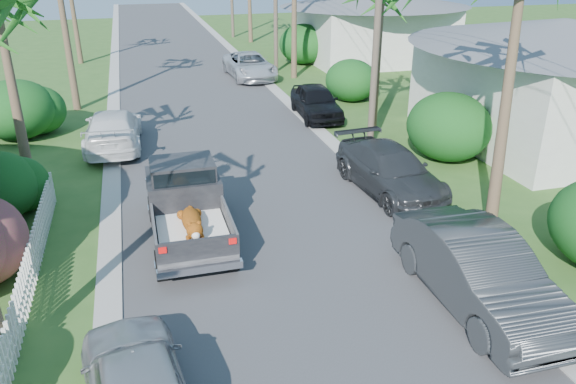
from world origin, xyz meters
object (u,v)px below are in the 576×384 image
object	(u,v)px
parked_car_rd	(250,66)
parked_car_lf	(113,129)
parked_car_rf	(316,102)
parked_car_rn	(478,272)
house_right_far	(373,29)
pickup_truck	(185,200)
parked_car_rm	(390,171)
house_right_near	(554,86)
utility_pole_b	(377,28)

from	to	relation	value
parked_car_rd	parked_car_lf	distance (m)	13.43
parked_car_rf	parked_car_rd	bearing A→B (deg)	100.78
parked_car_rn	parked_car_rf	bearing A→B (deg)	85.50
parked_car_lf	house_right_far	distance (m)	22.44
pickup_truck	parked_car_rf	xyz separation A→B (m)	(7.01, 9.93, -0.27)
parked_car_rm	house_right_far	size ratio (longest dim) A/B	0.56
parked_car_rf	house_right_near	xyz separation A→B (m)	(8.19, -5.52, 1.48)
parked_car_rm	parked_car_rd	xyz separation A→B (m)	(-0.83, 17.86, 0.01)
parked_car_rd	house_right_far	distance (m)	10.10
house_right_near	utility_pole_b	world-z (taller)	utility_pole_b
parked_car_rm	parked_car_rf	world-z (taller)	parked_car_rf
parked_car_rm	house_right_far	xyz separation A→B (m)	(8.57, 21.29, 1.39)
parked_car_lf	utility_pole_b	bearing A→B (deg)	167.52
pickup_truck	house_right_far	distance (m)	27.10
parked_car_rd	house_right_near	size ratio (longest dim) A/B	0.59
parked_car_rn	parked_car_rd	bearing A→B (deg)	90.10
parked_car_rn	parked_car_lf	world-z (taller)	parked_car_rn
house_right_far	pickup_truck	bearing A→B (deg)	-124.15
parked_car_lf	house_right_near	bearing A→B (deg)	170.63
parked_car_rn	utility_pole_b	size ratio (longest dim) A/B	0.57
pickup_truck	parked_car_rf	distance (m)	12.16
parked_car_rf	parked_car_lf	bearing A→B (deg)	-164.92
parked_car_rf	house_right_far	bearing A→B (deg)	59.88
parked_car_rn	parked_car_rd	size ratio (longest dim) A/B	0.97
parked_car_rn	house_right_far	size ratio (longest dim) A/B	0.57
parked_car_rd	house_right_near	world-z (taller)	house_right_near
parked_car_lf	house_right_near	distance (m)	17.62
parked_car_rd	pickup_truck	bearing A→B (deg)	-109.18
parked_car_rn	parked_car_lf	size ratio (longest dim) A/B	0.99
pickup_truck	parked_car_lf	size ratio (longest dim) A/B	0.99
parked_car_lf	utility_pole_b	size ratio (longest dim) A/B	0.57
parked_car_rd	parked_car_lf	size ratio (longest dim) A/B	1.03
parked_car_rf	house_right_far	size ratio (longest dim) A/B	0.48
parked_car_rf	utility_pole_b	size ratio (longest dim) A/B	0.48
parked_car_rf	utility_pole_b	distance (m)	6.00
parked_car_rf	house_right_near	distance (m)	9.99
parked_car_rf	parked_car_lf	xyz separation A→B (m)	(-8.99, -1.90, 0.01)
parked_car_rd	house_right_near	bearing A→B (deg)	-59.36
parked_car_rm	parked_car_lf	bearing A→B (deg)	136.31
parked_car_lf	parked_car_rf	bearing A→B (deg)	-165.54
house_right_near	utility_pole_b	size ratio (longest dim) A/B	1.00
parked_car_lf	house_right_far	world-z (taller)	house_right_far
house_right_near	utility_pole_b	bearing A→B (deg)	172.30
parked_car_rm	house_right_far	world-z (taller)	house_right_far
pickup_truck	house_right_near	world-z (taller)	house_right_near
parked_car_rd	house_right_near	xyz separation A→B (m)	(9.40, -14.57, 1.48)
house_right_far	parked_car_rf	bearing A→B (deg)	-123.27
house_right_near	parked_car_rn	bearing A→B (deg)	-134.58
parked_car_rf	parked_car_rd	size ratio (longest dim) A/B	0.82
pickup_truck	parked_car_rd	size ratio (longest dim) A/B	0.97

